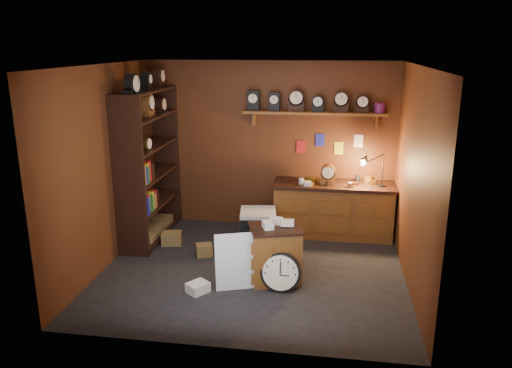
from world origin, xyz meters
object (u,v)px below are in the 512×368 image
object	(u,v)px
low_cabinet	(275,251)
workbench	(333,206)
shelving_unit	(147,159)
big_round_clock	(281,272)

from	to	relation	value
low_cabinet	workbench	bearing A→B (deg)	49.79
shelving_unit	workbench	bearing A→B (deg)	9.87
low_cabinet	big_round_clock	bearing A→B (deg)	-87.45
workbench	low_cabinet	xyz separation A→B (m)	(-0.73, -1.71, -0.08)
shelving_unit	workbench	xyz separation A→B (m)	(2.84, 0.49, -0.78)
shelving_unit	big_round_clock	bearing A→B (deg)	-33.96
workbench	low_cabinet	world-z (taller)	workbench
workbench	low_cabinet	bearing A→B (deg)	-112.97
shelving_unit	big_round_clock	xyz separation A→B (m)	(2.22, -1.49, -1.01)
low_cabinet	big_round_clock	distance (m)	0.33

